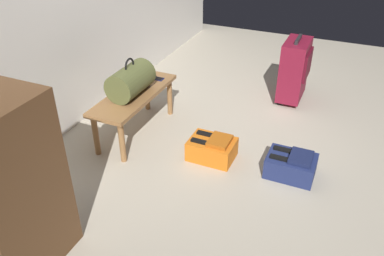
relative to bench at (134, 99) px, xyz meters
name	(u,v)px	position (x,y,z in m)	size (l,w,h in m)	color
ground_plane	(235,150)	(0.09, -0.94, -0.35)	(6.60, 6.60, 0.00)	#B2A893
bench	(134,99)	(0.00, 0.00, 0.00)	(1.00, 0.36, 0.41)	olive
duffel_bag_olive	(131,81)	(-0.03, 0.00, 0.20)	(0.44, 0.26, 0.34)	#51562D
cell_phone	(156,78)	(0.34, -0.04, 0.07)	(0.07, 0.14, 0.01)	#191E4C
suitcase_upright_burgundy	(294,69)	(1.23, -1.19, 0.01)	(0.44, 0.26, 0.70)	maroon
backpack_navy	(291,165)	(-0.06, -1.46, -0.26)	(0.28, 0.38, 0.21)	navy
backpack_orange	(212,148)	(-0.10, -0.80, -0.26)	(0.28, 0.38, 0.21)	orange
side_cabinet	(5,190)	(-1.55, -0.11, 0.20)	(0.56, 0.44, 1.10)	brown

